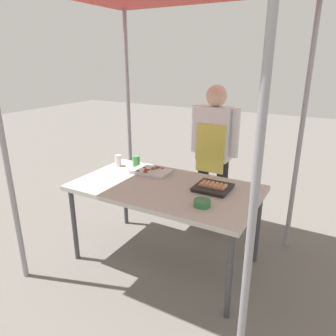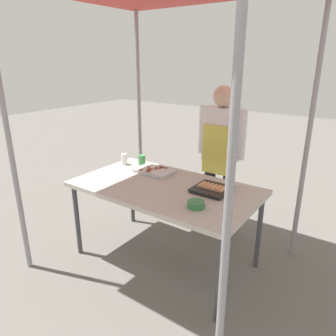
# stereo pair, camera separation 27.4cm
# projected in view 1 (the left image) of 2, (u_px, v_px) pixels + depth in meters

# --- Properties ---
(ground_plane) EXTENTS (18.00, 18.00, 0.00)m
(ground_plane) POSITION_uv_depth(u_px,v_px,m) (165.00, 259.00, 2.99)
(ground_plane) COLOR #66605B
(stall_table) EXTENTS (1.60, 0.90, 0.75)m
(stall_table) POSITION_uv_depth(u_px,v_px,m) (165.00, 191.00, 2.76)
(stall_table) COLOR #B7B2A8
(stall_table) RESTS_ON ground
(tray_grilled_sausages) EXTENTS (0.29, 0.29, 0.05)m
(tray_grilled_sausages) POSITION_uv_depth(u_px,v_px,m) (213.00, 187.00, 2.67)
(tray_grilled_sausages) COLOR black
(tray_grilled_sausages) RESTS_ON stall_table
(tray_meat_skewers) EXTENTS (0.37, 0.23, 0.04)m
(tray_meat_skewers) POSITION_uv_depth(u_px,v_px,m) (151.00, 171.00, 3.05)
(tray_meat_skewers) COLOR silver
(tray_meat_skewers) RESTS_ON stall_table
(condiment_bowl) EXTENTS (0.13, 0.13, 0.05)m
(condiment_bowl) POSITION_uv_depth(u_px,v_px,m) (202.00, 203.00, 2.36)
(condiment_bowl) COLOR #33723F
(condiment_bowl) RESTS_ON stall_table
(drink_cup_near_edge) EXTENTS (0.06, 0.06, 0.11)m
(drink_cup_near_edge) POSITION_uv_depth(u_px,v_px,m) (118.00, 161.00, 3.24)
(drink_cup_near_edge) COLOR white
(drink_cup_near_edge) RESTS_ON stall_table
(drink_cup_by_wok) EXTENTS (0.07, 0.07, 0.10)m
(drink_cup_by_wok) POSITION_uv_depth(u_px,v_px,m) (136.00, 161.00, 3.25)
(drink_cup_by_wok) COLOR #3F994C
(drink_cup_by_wok) RESTS_ON stall_table
(vendor_woman) EXTENTS (0.52, 0.23, 1.55)m
(vendor_woman) POSITION_uv_depth(u_px,v_px,m) (214.00, 147.00, 3.32)
(vendor_woman) COLOR black
(vendor_woman) RESTS_ON ground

